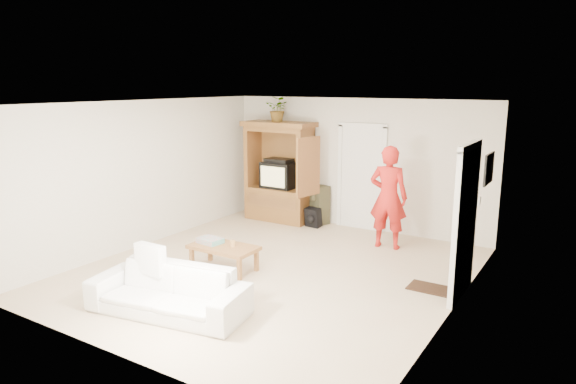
% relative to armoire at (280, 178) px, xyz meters
% --- Properties ---
extents(floor, '(6.00, 6.00, 0.00)m').
position_rel_armoire_xyz_m(floor, '(1.58, -2.66, -0.91)').
color(floor, tan).
rests_on(floor, ground).
extents(ceiling, '(6.00, 6.00, 0.00)m').
position_rel_armoire_xyz_m(ceiling, '(1.58, -2.66, 1.69)').
color(ceiling, white).
rests_on(ceiling, floor).
extents(wall_back, '(5.50, 0.00, 5.50)m').
position_rel_armoire_xyz_m(wall_back, '(1.58, 0.34, 0.39)').
color(wall_back, silver).
rests_on(wall_back, floor).
extents(wall_front, '(5.50, 0.00, 5.50)m').
position_rel_armoire_xyz_m(wall_front, '(1.58, -5.66, 0.39)').
color(wall_front, silver).
rests_on(wall_front, floor).
extents(wall_left, '(0.00, 6.00, 6.00)m').
position_rel_armoire_xyz_m(wall_left, '(-1.17, -2.66, 0.39)').
color(wall_left, silver).
rests_on(wall_left, floor).
extents(wall_right, '(0.00, 6.00, 6.00)m').
position_rel_armoire_xyz_m(wall_right, '(4.33, -2.66, 0.39)').
color(wall_right, silver).
rests_on(wall_right, floor).
extents(armoire, '(1.82, 1.14, 2.10)m').
position_rel_armoire_xyz_m(armoire, '(0.00, 0.00, 0.00)').
color(armoire, brown).
rests_on(armoire, floor).
extents(door_back, '(0.85, 0.05, 2.04)m').
position_rel_armoire_xyz_m(door_back, '(1.73, 0.31, 0.11)').
color(door_back, white).
rests_on(door_back, floor).
extents(doorway_right, '(0.05, 0.90, 2.04)m').
position_rel_armoire_xyz_m(doorway_right, '(4.30, -2.06, 0.11)').
color(doorway_right, black).
rests_on(doorway_right, floor).
extents(framed_picture, '(0.03, 0.60, 0.48)m').
position_rel_armoire_xyz_m(framed_picture, '(4.31, -0.76, 0.69)').
color(framed_picture, black).
rests_on(framed_picture, wall_right).
extents(doormat, '(0.60, 0.40, 0.02)m').
position_rel_armoire_xyz_m(doormat, '(3.88, -2.06, -0.90)').
color(doormat, '#382316').
rests_on(doormat, floor).
extents(plant, '(0.51, 0.45, 0.51)m').
position_rel_armoire_xyz_m(plant, '(-0.02, -0.03, 1.45)').
color(plant, '#4C7238').
rests_on(plant, armoire).
extents(man, '(0.72, 0.52, 1.84)m').
position_rel_armoire_xyz_m(man, '(2.64, -0.58, 0.01)').
color(man, red).
rests_on(man, floor).
extents(sofa, '(2.16, 1.14, 0.60)m').
position_rel_armoire_xyz_m(sofa, '(1.26, -4.60, -0.61)').
color(sofa, white).
rests_on(sofa, floor).
extents(coffee_table, '(1.07, 0.59, 0.40)m').
position_rel_armoire_xyz_m(coffee_table, '(0.89, -3.02, -0.56)').
color(coffee_table, '#A56F38').
rests_on(coffee_table, floor).
extents(towel, '(0.41, 0.32, 0.08)m').
position_rel_armoire_xyz_m(towel, '(0.62, -3.02, -0.47)').
color(towel, '#EE4F61').
rests_on(towel, coffee_table).
extents(candle, '(0.08, 0.08, 0.10)m').
position_rel_armoire_xyz_m(candle, '(1.03, -2.97, -0.46)').
color(candle, tan).
rests_on(candle, coffee_table).
extents(backpack_black, '(0.33, 0.22, 0.38)m').
position_rel_armoire_xyz_m(backpack_black, '(0.88, -0.13, -0.72)').
color(backpack_black, black).
rests_on(backpack_black, floor).
extents(backpack_olive, '(0.51, 0.44, 0.80)m').
position_rel_armoire_xyz_m(backpack_olive, '(0.82, 0.19, -0.51)').
color(backpack_olive, '#47442B').
rests_on(backpack_olive, floor).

